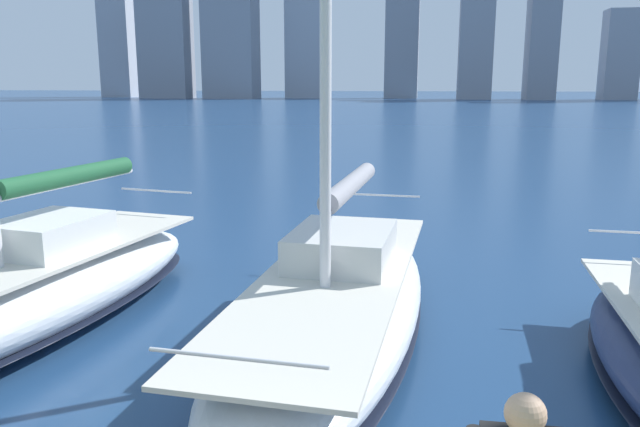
% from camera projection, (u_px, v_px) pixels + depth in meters
% --- Properties ---
extents(city_skyline, '(174.19, 19.93, 48.64)m').
position_uv_depth(city_skyline, '(390.00, 21.00, 152.82)').
color(city_skyline, '#8F949E').
rests_on(city_skyline, ground).
extents(sailboat_grey, '(3.14, 9.39, 13.11)m').
position_uv_depth(sailboat_grey, '(335.00, 300.00, 9.78)').
color(sailboat_grey, silver).
rests_on(sailboat_grey, ground).
extents(sailboat_forest, '(3.57, 8.48, 9.53)m').
position_uv_depth(sailboat_forest, '(34.00, 288.00, 10.28)').
color(sailboat_forest, silver).
rests_on(sailboat_forest, ground).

